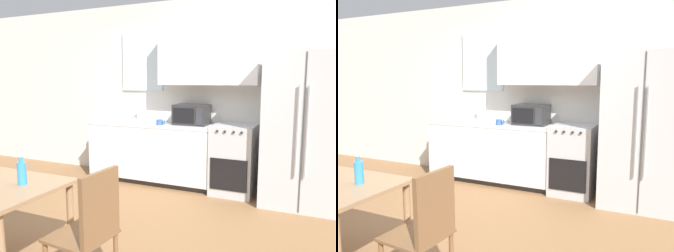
% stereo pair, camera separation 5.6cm
% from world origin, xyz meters
% --- Properties ---
extents(ground_plane, '(12.00, 12.00, 0.00)m').
position_xyz_m(ground_plane, '(0.00, 0.00, 0.00)').
color(ground_plane, olive).
extents(wall_back, '(12.00, 0.38, 2.70)m').
position_xyz_m(wall_back, '(0.03, 2.01, 1.43)').
color(wall_back, silver).
rests_on(wall_back, ground_plane).
extents(kitchen_counter, '(1.93, 0.61, 0.89)m').
position_xyz_m(kitchen_counter, '(-0.54, 1.71, 0.45)').
color(kitchen_counter, '#333333').
rests_on(kitchen_counter, ground_plane).
extents(oven_range, '(0.56, 0.63, 0.94)m').
position_xyz_m(oven_range, '(0.70, 1.70, 0.47)').
color(oven_range, '#B7BABC').
rests_on(oven_range, ground_plane).
extents(refrigerator, '(0.93, 0.80, 1.86)m').
position_xyz_m(refrigerator, '(1.55, 1.63, 0.93)').
color(refrigerator, silver).
rests_on(refrigerator, ground_plane).
extents(kitchen_sink, '(0.59, 0.43, 0.25)m').
position_xyz_m(kitchen_sink, '(-0.84, 1.72, 0.91)').
color(kitchen_sink, '#B7BABC').
rests_on(kitchen_sink, kitchen_counter).
extents(microwave, '(0.48, 0.36, 0.29)m').
position_xyz_m(microwave, '(0.05, 1.80, 1.04)').
color(microwave, '#282828').
rests_on(microwave, kitchen_counter).
extents(coffee_mug, '(0.12, 0.09, 0.08)m').
position_xyz_m(coffee_mug, '(-0.35, 1.58, 0.93)').
color(coffee_mug, '#335999').
rests_on(coffee_mug, kitchen_counter).
extents(grocery_bag_0, '(0.30, 0.27, 0.31)m').
position_xyz_m(grocery_bag_0, '(-1.29, 1.60, 1.02)').
color(grocery_bag_0, silver).
rests_on(grocery_bag_0, kitchen_counter).
extents(dining_chair_side, '(0.43, 0.43, 0.93)m').
position_xyz_m(dining_chair_side, '(0.28, -0.88, 0.54)').
color(dining_chair_side, brown).
rests_on(dining_chair_side, ground_plane).
extents(drink_bottle, '(0.07, 0.07, 0.24)m').
position_xyz_m(drink_bottle, '(-0.40, -0.83, 0.82)').
color(drink_bottle, '#338CD8').
rests_on(drink_bottle, dining_table).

